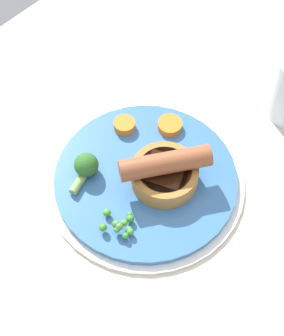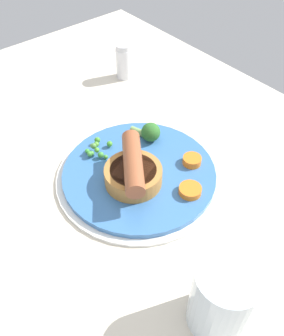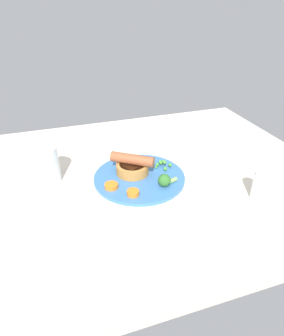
{
  "view_description": "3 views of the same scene",
  "coord_description": "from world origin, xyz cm",
  "px_view_note": "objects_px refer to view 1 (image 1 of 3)",
  "views": [
    {
      "loc": [
        -31.22,
        -22.71,
        66.64
      ],
      "look_at": [
        -2.12,
        3.58,
        5.86
      ],
      "focal_mm": 60.0,
      "sensor_mm": 36.0,
      "label": 1
    },
    {
      "loc": [
        29.39,
        -22.84,
        46.47
      ],
      "look_at": [
        -1.01,
        2.55,
        6.16
      ],
      "focal_mm": 40.0,
      "sensor_mm": 36.0,
      "label": 2
    },
    {
      "loc": [
        18.2,
        66.47,
        46.79
      ],
      "look_at": [
        -3.02,
        2.48,
        6.45
      ],
      "focal_mm": 32.0,
      "sensor_mm": 36.0,
      "label": 3
    }
  ],
  "objects_px": {
    "pea_pile": "(119,224)",
    "carrot_slice_5": "(170,125)",
    "broccoli_floret_near": "(85,167)",
    "dinner_plate": "(146,180)",
    "carrot_slice_0": "(124,125)",
    "sausage_pudding": "(165,171)"
  },
  "relations": [
    {
      "from": "pea_pile",
      "to": "carrot_slice_5",
      "type": "relative_size",
      "value": 1.44
    },
    {
      "from": "pea_pile",
      "to": "broccoli_floret_near",
      "type": "xyz_separation_m",
      "value": [
        0.03,
        0.09,
        0.01
      ]
    },
    {
      "from": "pea_pile",
      "to": "dinner_plate",
      "type": "bearing_deg",
      "value": 18.24
    },
    {
      "from": "broccoli_floret_near",
      "to": "carrot_slice_0",
      "type": "bearing_deg",
      "value": -8.63
    },
    {
      "from": "sausage_pudding",
      "to": "carrot_slice_5",
      "type": "distance_m",
      "value": 0.09
    },
    {
      "from": "sausage_pudding",
      "to": "carrot_slice_0",
      "type": "bearing_deg",
      "value": 109.19
    },
    {
      "from": "sausage_pudding",
      "to": "pea_pile",
      "type": "bearing_deg",
      "value": -142.11
    },
    {
      "from": "sausage_pudding",
      "to": "broccoli_floret_near",
      "type": "height_order",
      "value": "sausage_pudding"
    },
    {
      "from": "carrot_slice_5",
      "to": "dinner_plate",
      "type": "bearing_deg",
      "value": -160.48
    },
    {
      "from": "dinner_plate",
      "to": "pea_pile",
      "type": "bearing_deg",
      "value": -161.76
    },
    {
      "from": "pea_pile",
      "to": "carrot_slice_0",
      "type": "height_order",
      "value": "pea_pile"
    },
    {
      "from": "broccoli_floret_near",
      "to": "carrot_slice_5",
      "type": "height_order",
      "value": "broccoli_floret_near"
    },
    {
      "from": "sausage_pudding",
      "to": "carrot_slice_5",
      "type": "xyz_separation_m",
      "value": [
        0.07,
        0.05,
        -0.02
      ]
    },
    {
      "from": "sausage_pudding",
      "to": "pea_pile",
      "type": "height_order",
      "value": "sausage_pudding"
    },
    {
      "from": "sausage_pudding",
      "to": "carrot_slice_0",
      "type": "relative_size",
      "value": 3.73
    },
    {
      "from": "dinner_plate",
      "to": "sausage_pudding",
      "type": "height_order",
      "value": "sausage_pudding"
    },
    {
      "from": "pea_pile",
      "to": "broccoli_floret_near",
      "type": "bearing_deg",
      "value": 71.49
    },
    {
      "from": "pea_pile",
      "to": "carrot_slice_0",
      "type": "xyz_separation_m",
      "value": [
        0.12,
        0.1,
        -0.0
      ]
    },
    {
      "from": "dinner_plate",
      "to": "sausage_pudding",
      "type": "bearing_deg",
      "value": -60.17
    },
    {
      "from": "sausage_pudding",
      "to": "broccoli_floret_near",
      "type": "distance_m",
      "value": 0.1
    },
    {
      "from": "sausage_pudding",
      "to": "carrot_slice_5",
      "type": "height_order",
      "value": "sausage_pudding"
    },
    {
      "from": "dinner_plate",
      "to": "carrot_slice_0",
      "type": "bearing_deg",
      "value": 61.87
    }
  ]
}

